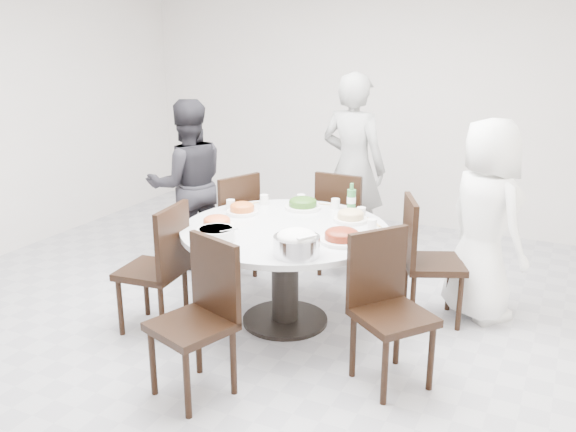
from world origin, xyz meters
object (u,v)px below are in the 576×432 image
at_px(dining_table, 285,275).
at_px(diner_middle, 353,168).
at_px(chair_se, 393,313).
at_px(diner_left, 188,184).
at_px(chair_sw, 151,268).
at_px(chair_s, 191,322).
at_px(chair_ne, 434,261).
at_px(diner_right, 485,221).
at_px(chair_nw, 227,226).
at_px(soup_bowl, 216,234).
at_px(chair_n, 346,222).
at_px(rice_bowl, 297,246).
at_px(beverage_bottle, 351,198).

relative_size(dining_table, diner_middle, 0.85).
height_order(chair_se, diner_left, diner_left).
relative_size(chair_sw, chair_s, 1.00).
height_order(dining_table, diner_left, diner_left).
xyz_separation_m(chair_ne, diner_right, (0.30, 0.24, 0.29)).
bearing_deg(chair_nw, soup_bowl, 49.71).
bearing_deg(diner_left, chair_ne, 130.14).
distance_m(chair_ne, diner_right, 0.48).
xyz_separation_m(chair_sw, diner_middle, (0.78, 2.02, 0.40)).
height_order(chair_n, chair_s, same).
distance_m(chair_n, soup_bowl, 1.63).
relative_size(diner_right, soup_bowl, 5.87).
height_order(chair_n, diner_middle, diner_middle).
height_order(chair_nw, chair_s, same).
distance_m(chair_ne, chair_nw, 1.82).
distance_m(diner_right, rice_bowl, 1.57).
xyz_separation_m(chair_se, beverage_bottle, (-0.66, 1.01, 0.39)).
height_order(chair_ne, diner_left, diner_left).
height_order(chair_sw, diner_middle, diner_middle).
bearing_deg(dining_table, chair_ne, 27.99).
relative_size(chair_nw, soup_bowl, 3.67).
distance_m(chair_ne, chair_n, 1.10).
bearing_deg(diner_left, diner_middle, 167.05).
xyz_separation_m(chair_sw, soup_bowl, (0.52, 0.06, 0.31)).
xyz_separation_m(chair_n, chair_sw, (-0.87, -1.63, 0.00)).
relative_size(chair_nw, diner_left, 0.62).
bearing_deg(chair_se, chair_ne, 36.21).
xyz_separation_m(chair_ne, chair_n, (-0.92, 0.60, 0.00)).
xyz_separation_m(chair_nw, soup_bowl, (0.55, -1.02, 0.31)).
bearing_deg(dining_table, chair_se, -25.58).
distance_m(diner_middle, beverage_bottle, 1.01).
xyz_separation_m(diner_right, diner_middle, (-1.31, 0.75, 0.12)).
bearing_deg(chair_nw, dining_table, 77.44).
height_order(dining_table, chair_ne, chair_ne).
distance_m(chair_s, soup_bowl, 0.75).
relative_size(diner_left, beverage_bottle, 6.59).
bearing_deg(rice_bowl, chair_ne, 56.72).
height_order(diner_left, soup_bowl, diner_left).
height_order(dining_table, rice_bowl, rice_bowl).
relative_size(chair_ne, diner_right, 0.62).
height_order(diner_middle, diner_left, diner_middle).
relative_size(diner_middle, soup_bowl, 6.79).
relative_size(dining_table, diner_left, 0.98).
distance_m(diner_middle, diner_left, 1.53).
bearing_deg(chair_sw, diner_right, 114.86).
height_order(dining_table, chair_se, chair_se).
relative_size(chair_n, chair_sw, 1.00).
bearing_deg(beverage_bottle, chair_se, -57.06).
xyz_separation_m(chair_nw, beverage_bottle, (1.15, -0.01, 0.39)).
bearing_deg(diner_right, rice_bowl, 94.49).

